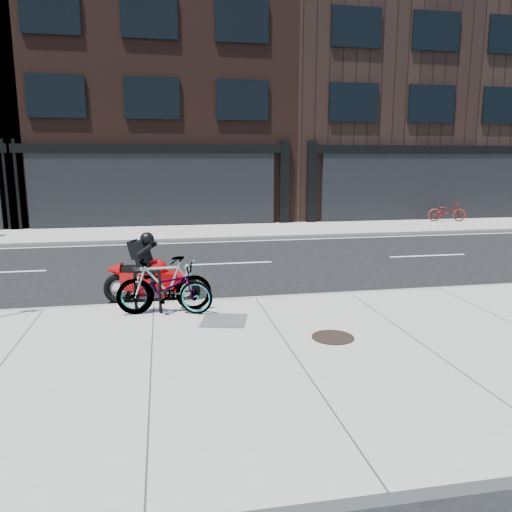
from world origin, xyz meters
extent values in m
plane|color=black|center=(0.00, 0.00, 0.00)|extent=(120.00, 120.00, 0.00)
cube|color=gray|center=(0.00, -5.00, 0.07)|extent=(60.00, 6.00, 0.13)
cube|color=gray|center=(0.00, 7.75, 0.07)|extent=(60.00, 3.50, 0.13)
cube|color=black|center=(-2.00, 14.50, 7.25)|extent=(12.00, 10.00, 14.50)
cube|color=black|center=(10.00, 14.50, 6.25)|extent=(12.00, 10.00, 12.50)
cylinder|color=black|center=(-2.30, -2.58, 0.52)|extent=(0.05, 0.05, 0.78)
cylinder|color=black|center=(-1.87, -2.62, 0.52)|extent=(0.05, 0.05, 0.78)
cylinder|color=black|center=(-2.08, -2.60, 0.91)|extent=(0.43, 0.10, 0.05)
imported|color=gray|center=(-1.78, -2.60, 0.59)|extent=(1.87, 1.15, 0.93)
imported|color=gray|center=(-1.78, -2.60, 0.64)|extent=(1.73, 0.61, 1.02)
torus|color=black|center=(-1.39, -1.77, 0.30)|extent=(0.64, 0.29, 0.62)
torus|color=black|center=(-2.69, -1.43, 0.30)|extent=(0.64, 0.29, 0.62)
cube|color=#9E0709|center=(-2.05, -1.60, 0.49)|extent=(1.19, 0.64, 0.36)
cone|color=#9E0709|center=(-1.36, -1.78, 0.55)|extent=(0.52, 0.51, 0.42)
sphere|color=#9E0709|center=(-1.91, -1.64, 0.74)|extent=(0.38, 0.38, 0.38)
cube|color=black|center=(-2.32, -1.53, 0.72)|extent=(0.57, 0.39, 0.11)
cylinder|color=silver|center=(-2.51, -1.30, 0.28)|extent=(0.52, 0.21, 0.09)
cube|color=black|center=(-2.20, -1.56, 1.04)|extent=(0.44, 0.42, 0.56)
cube|color=black|center=(-2.34, -1.52, 1.12)|extent=(0.29, 0.33, 0.38)
sphere|color=black|center=(-2.09, -1.59, 1.32)|extent=(0.27, 0.27, 0.27)
imported|color=maroon|center=(10.58, 8.55, 0.57)|extent=(1.74, 0.90, 0.87)
cylinder|color=black|center=(0.77, -4.42, 0.14)|extent=(0.86, 0.86, 0.02)
cube|color=#4A4A4C|center=(-0.80, -3.28, 0.14)|extent=(0.91, 0.91, 0.02)
camera|label=1|loc=(-1.78, -11.44, 2.88)|focal=35.00mm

